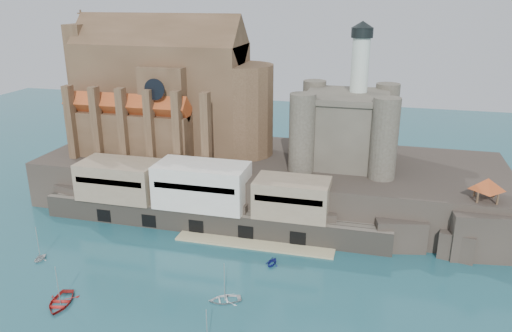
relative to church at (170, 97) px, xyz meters
The scene contains 11 objects.
ground 53.14m from the church, 60.03° to the right, with size 300.00×300.00×0.00m, color #194A55.
promontory 29.58m from the church, ahead, with size 100.00×36.00×10.00m.
quay 28.37m from the church, 53.41° to the right, with size 70.00×12.00×13.05m.
church is the anchor object (origin of this frame).
castle_keep 40.39m from the church, ahead, with size 21.20×21.20×29.30m.
rock_outcrop 70.41m from the church, 13.61° to the right, with size 14.50×10.50×8.70m.
pavilion 68.65m from the church, 13.48° to the right, with size 6.40×6.40×5.40m.
boat_0 54.23m from the church, 86.92° to the right, with size 4.61×1.34×6.46m, color #B01E1B.
boat_4 45.47m from the church, 102.84° to the right, with size 2.60×1.59×3.01m, color beige.
boat_6 54.60m from the church, 58.04° to the right, with size 3.59×1.04×5.03m, color silver.
boat_7 48.49m from the church, 44.11° to the right, with size 2.76×1.69×3.20m, color navy.
Camera 1 is at (23.25, -62.44, 44.17)m, focal length 35.00 mm.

